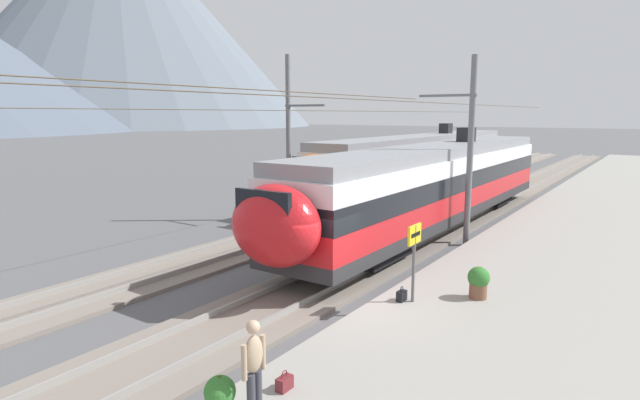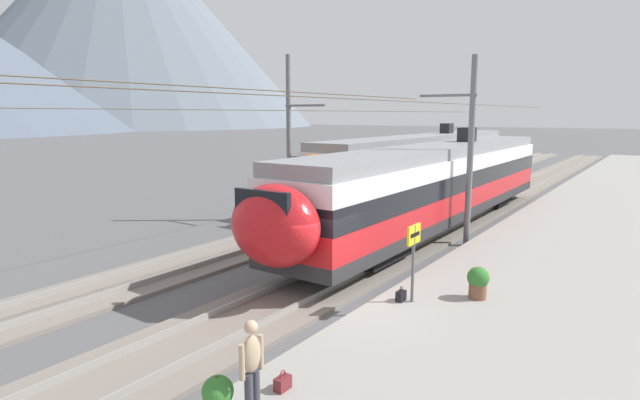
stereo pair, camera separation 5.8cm
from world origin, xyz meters
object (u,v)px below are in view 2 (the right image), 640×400
at_px(passenger_walking, 252,365).
at_px(potted_plant_by_shelter, 478,281).
at_px(catenary_mast_mid, 467,147).
at_px(train_far_track, 422,160).
at_px(train_near_platform, 435,182).
at_px(potted_plant_platform_edge, 218,396).
at_px(handbag_near_sign, 401,296).
at_px(handbag_beside_passenger, 283,383).
at_px(platform_sign, 414,246).
at_px(catenary_mast_far_side, 291,136).

relative_size(passenger_walking, potted_plant_by_shelter, 1.96).
bearing_deg(catenary_mast_mid, train_far_track, 30.76).
xyz_separation_m(train_near_platform, passenger_walking, (-15.77, -3.40, -0.92)).
height_order(train_far_track, potted_plant_platform_edge, train_far_track).
distance_m(train_near_platform, handbag_near_sign, 10.20).
distance_m(train_near_platform, catenary_mast_mid, 2.99).
distance_m(train_near_platform, handbag_beside_passenger, 15.23).
distance_m(train_near_platform, potted_plant_platform_edge, 16.44).
bearing_deg(train_far_track, train_near_platform, -153.45).
xyz_separation_m(platform_sign, potted_plant_platform_edge, (-6.63, 0.32, -1.09)).
relative_size(handbag_beside_passenger, handbag_near_sign, 0.92).
xyz_separation_m(train_far_track, platform_sign, (-19.38, -8.24, -0.35)).
height_order(train_far_track, catenary_mast_far_side, catenary_mast_far_side).
relative_size(passenger_walking, handbag_beside_passenger, 4.55).
distance_m(platform_sign, passenger_walking, 6.33).
distance_m(catenary_mast_mid, potted_plant_by_shelter, 7.84).
xyz_separation_m(train_near_platform, handbag_near_sign, (-9.59, -3.03, -1.72)).
distance_m(train_near_platform, catenary_mast_far_side, 7.24).
xyz_separation_m(passenger_walking, handbag_near_sign, (6.19, 0.38, -0.80)).
bearing_deg(platform_sign, train_near_platform, 19.13).
bearing_deg(catenary_mast_mid, catenary_mast_far_side, 90.18).
bearing_deg(handbag_beside_passenger, catenary_mast_far_side, 37.21).
xyz_separation_m(train_far_track, catenary_mast_mid, (-11.48, -6.84, 1.71)).
xyz_separation_m(handbag_near_sign, potted_plant_by_shelter, (1.35, -1.59, 0.34)).
relative_size(platform_sign, potted_plant_platform_edge, 2.69).
bearing_deg(handbag_near_sign, passenger_walking, -176.53).
relative_size(platform_sign, passenger_walking, 1.22).
height_order(train_far_track, handbag_near_sign, train_far_track).
height_order(platform_sign, potted_plant_platform_edge, platform_sign).
xyz_separation_m(passenger_walking, potted_plant_by_shelter, (7.53, -1.21, -0.46)).
height_order(handbag_near_sign, potted_plant_by_shelter, potted_plant_by_shelter).
height_order(handbag_beside_passenger, potted_plant_by_shelter, potted_plant_by_shelter).
bearing_deg(train_near_platform, train_far_track, 26.55).
bearing_deg(train_near_platform, handbag_near_sign, -162.48).
bearing_deg(platform_sign, handbag_near_sign, 114.19).
bearing_deg(passenger_walking, handbag_beside_passenger, 10.28).
bearing_deg(passenger_walking, platform_sign, 1.05).
bearing_deg(handbag_beside_passenger, handbag_near_sign, 2.16).
relative_size(catenary_mast_mid, handbag_near_sign, 107.90).
relative_size(train_near_platform, catenary_mast_far_side, 0.54).
xyz_separation_m(catenary_mast_mid, handbag_near_sign, (-8.01, -1.14, -3.43)).
xyz_separation_m(platform_sign, handbag_beside_passenger, (-5.32, 0.06, -1.39)).
height_order(train_far_track, handbag_beside_passenger, train_far_track).
relative_size(catenary_mast_far_side, handbag_near_sign, 107.90).
height_order(train_near_platform, train_far_track, same).
distance_m(passenger_walking, handbag_near_sign, 6.25).
bearing_deg(potted_plant_platform_edge, platform_sign, -2.75).
bearing_deg(potted_plant_platform_edge, catenary_mast_far_side, 33.92).
bearing_deg(potted_plant_platform_edge, handbag_near_sign, -0.52).
distance_m(platform_sign, handbag_near_sign, 1.40).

